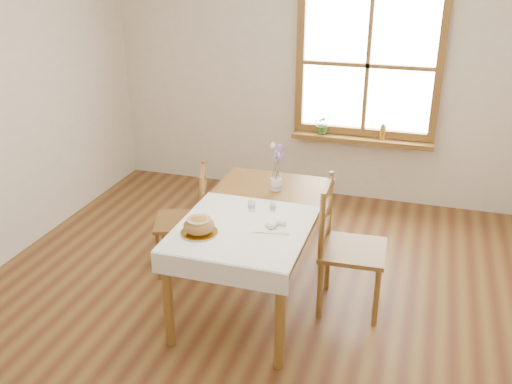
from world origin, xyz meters
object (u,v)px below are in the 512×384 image
at_px(dining_table, 256,221).
at_px(chair_left, 181,220).
at_px(bread_plate, 199,233).
at_px(flower_vase, 276,185).
at_px(chair_right, 353,248).

bearing_deg(dining_table, chair_left, 162.19).
bearing_deg(bread_plate, dining_table, 62.39).
relative_size(dining_table, flower_vase, 16.42).
height_order(chair_left, chair_right, chair_right).
relative_size(chair_right, bread_plate, 4.10).
xyz_separation_m(dining_table, flower_vase, (0.04, 0.40, 0.13)).
distance_m(chair_right, flower_vase, 0.81).
relative_size(dining_table, chair_left, 1.76).
xyz_separation_m(dining_table, chair_right, (0.72, 0.08, -0.16)).
bearing_deg(bread_plate, chair_right, 30.07).
bearing_deg(chair_right, flower_vase, 62.02).
bearing_deg(flower_vase, chair_left, -167.48).
bearing_deg(chair_left, flower_vase, 83.40).
height_order(dining_table, chair_right, chair_right).
xyz_separation_m(dining_table, bread_plate, (-0.25, -0.48, 0.10)).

